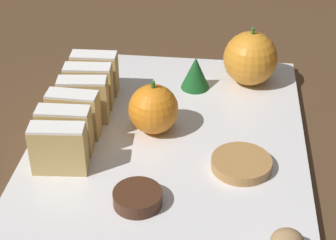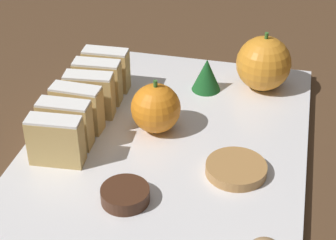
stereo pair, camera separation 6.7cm
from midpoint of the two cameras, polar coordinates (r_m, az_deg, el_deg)
The scene contains 13 objects.
ground_plane at distance 0.69m, azimuth 2.76°, elevation -2.99°, with size 6.00×6.00×0.00m, color #513823.
serving_platter at distance 0.69m, azimuth 2.78°, elevation -2.59°, with size 0.33×0.44×0.01m.
stollen_slice_front at distance 0.64m, azimuth -8.44°, elevation -2.21°, with size 0.06×0.03×0.06m.
stollen_slice_second at distance 0.66m, azimuth -7.61°, elevation -0.48°, with size 0.06×0.03×0.06m.
stollen_slice_third at distance 0.69m, azimuth -6.54°, elevation 1.07°, with size 0.06×0.03×0.06m.
stollen_slice_fourth at distance 0.72m, azimuth -5.37°, elevation 2.49°, with size 0.06×0.03×0.06m.
stollen_slice_fifth at distance 0.75m, azimuth -4.64°, elevation 3.84°, with size 0.06×0.03×0.06m.
stollen_slice_sixth at distance 0.77m, azimuth -3.85°, elevation 5.08°, with size 0.06×0.03×0.06m.
orange_near at distance 0.69m, azimuth 1.52°, elevation 1.12°, with size 0.06×0.06×0.07m.
orange_far at distance 0.79m, azimuth 12.10°, elevation 5.58°, with size 0.08×0.08×0.08m.
chocolate_cookie at distance 0.59m, azimuth -1.15°, elevation -7.73°, with size 0.05×0.05×0.02m.
gingerbread_cookie at distance 0.64m, azimuth 9.92°, elevation -5.02°, with size 0.07×0.07×0.01m.
evergreen_sprig at distance 0.78m, azimuth 6.40°, elevation 4.53°, with size 0.04×0.04×0.05m.
Camera 2 is at (0.13, -0.54, 0.41)m, focal length 60.00 mm.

